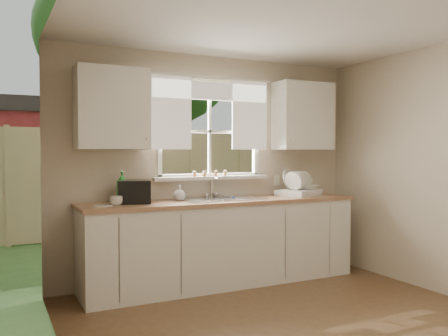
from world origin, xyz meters
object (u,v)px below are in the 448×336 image
dish_rack (298,189)px  black_appliance (135,192)px  soap_bottle_a (122,187)px  cup (116,201)px

dish_rack → black_appliance: dish_rack is taller
dish_rack → soap_bottle_a: bearing=178.4°
cup → black_appliance: bearing=41.3°
soap_bottle_a → cup: bearing=-98.9°
dish_rack → soap_bottle_a: 2.09m
dish_rack → soap_bottle_a: size_ratio=1.86×
dish_rack → black_appliance: size_ratio=1.89×
cup → black_appliance: black_appliance is taller
soap_bottle_a → cup: (-0.11, -0.20, -0.11)m
soap_bottle_a → black_appliance: soap_bottle_a is taller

